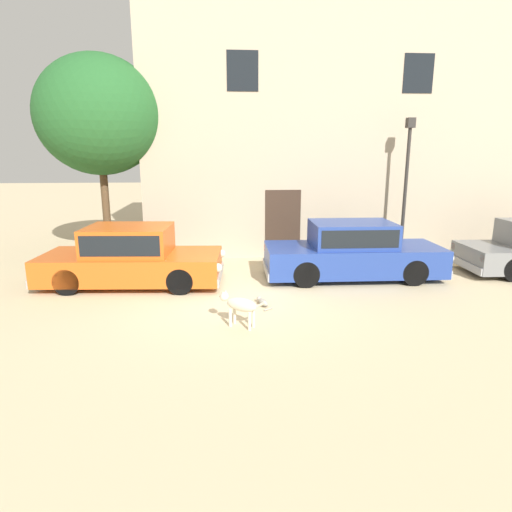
{
  "coord_description": "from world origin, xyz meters",
  "views": [
    {
      "loc": [
        -0.12,
        -9.38,
        3.2
      ],
      "look_at": [
        0.63,
        0.2,
        0.9
      ],
      "focal_mm": 30.33,
      "sensor_mm": 36.0,
      "label": 1
    }
  ],
  "objects_px": {
    "parked_sedan_second": "(352,251)",
    "stray_dog_spotted": "(239,305)",
    "stray_cat": "(263,302)",
    "acacia_tree_left": "(99,116)",
    "street_lamp": "(407,173)",
    "parked_sedan_nearest": "(131,256)"
  },
  "relations": [
    {
      "from": "parked_sedan_second",
      "to": "stray_dog_spotted",
      "type": "bearing_deg",
      "value": -133.89
    },
    {
      "from": "stray_cat",
      "to": "acacia_tree_left",
      "type": "bearing_deg",
      "value": 22.91
    },
    {
      "from": "stray_dog_spotted",
      "to": "stray_cat",
      "type": "distance_m",
      "value": 1.29
    },
    {
      "from": "parked_sedan_second",
      "to": "street_lamp",
      "type": "xyz_separation_m",
      "value": [
        2.02,
        1.7,
        1.91
      ]
    },
    {
      "from": "stray_dog_spotted",
      "to": "acacia_tree_left",
      "type": "relative_size",
      "value": 0.15
    },
    {
      "from": "stray_dog_spotted",
      "to": "parked_sedan_nearest",
      "type": "bearing_deg",
      "value": -17.44
    },
    {
      "from": "stray_cat",
      "to": "acacia_tree_left",
      "type": "height_order",
      "value": "acacia_tree_left"
    },
    {
      "from": "parked_sedan_nearest",
      "to": "parked_sedan_second",
      "type": "height_order",
      "value": "parked_sedan_second"
    },
    {
      "from": "street_lamp",
      "to": "stray_cat",
      "type": "bearing_deg",
      "value": -141.23
    },
    {
      "from": "parked_sedan_nearest",
      "to": "street_lamp",
      "type": "height_order",
      "value": "street_lamp"
    },
    {
      "from": "acacia_tree_left",
      "to": "parked_sedan_nearest",
      "type": "bearing_deg",
      "value": -66.44
    },
    {
      "from": "parked_sedan_nearest",
      "to": "street_lamp",
      "type": "distance_m",
      "value": 8.09
    },
    {
      "from": "parked_sedan_nearest",
      "to": "stray_cat",
      "type": "distance_m",
      "value": 3.64
    },
    {
      "from": "street_lamp",
      "to": "acacia_tree_left",
      "type": "distance_m",
      "value": 9.13
    },
    {
      "from": "parked_sedan_nearest",
      "to": "parked_sedan_second",
      "type": "distance_m",
      "value": 5.62
    },
    {
      "from": "stray_dog_spotted",
      "to": "stray_cat",
      "type": "bearing_deg",
      "value": -84.7
    },
    {
      "from": "parked_sedan_nearest",
      "to": "stray_cat",
      "type": "bearing_deg",
      "value": -26.5
    },
    {
      "from": "stray_cat",
      "to": "parked_sedan_nearest",
      "type": "bearing_deg",
      "value": 40.01
    },
    {
      "from": "stray_cat",
      "to": "street_lamp",
      "type": "distance_m",
      "value": 6.37
    },
    {
      "from": "parked_sedan_nearest",
      "to": "street_lamp",
      "type": "relative_size",
      "value": 1.1
    },
    {
      "from": "parked_sedan_nearest",
      "to": "parked_sedan_second",
      "type": "relative_size",
      "value": 0.98
    },
    {
      "from": "parked_sedan_nearest",
      "to": "street_lamp",
      "type": "bearing_deg",
      "value": 17.27
    }
  ]
}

